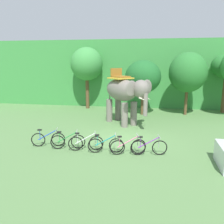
{
  "coord_description": "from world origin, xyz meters",
  "views": [
    {
      "loc": [
        1.47,
        -12.17,
        4.25
      ],
      "look_at": [
        -0.69,
        1.0,
        1.3
      ],
      "focal_mm": 36.97,
      "sensor_mm": 36.0,
      "label": 1
    }
  ],
  "objects_px": {
    "bike_green": "(68,141)",
    "tree_center_left": "(87,64)",
    "tree_left": "(143,77)",
    "bike_white": "(86,143)",
    "tree_center_right": "(188,72)",
    "elephant": "(124,92)",
    "bike_teal": "(106,145)",
    "bike_pink": "(128,146)",
    "bike_blue": "(48,139)",
    "bike_purple": "(149,147)"
  },
  "relations": [
    {
      "from": "bike_pink",
      "to": "bike_white",
      "type": "bearing_deg",
      "value": 175.93
    },
    {
      "from": "tree_center_right",
      "to": "bike_pink",
      "type": "height_order",
      "value": "tree_center_right"
    },
    {
      "from": "bike_pink",
      "to": "bike_purple",
      "type": "bearing_deg",
      "value": 3.7
    },
    {
      "from": "tree_center_right",
      "to": "bike_teal",
      "type": "distance_m",
      "value": 10.58
    },
    {
      "from": "bike_teal",
      "to": "bike_purple",
      "type": "distance_m",
      "value": 2.01
    },
    {
      "from": "bike_pink",
      "to": "bike_green",
      "type": "bearing_deg",
      "value": 176.01
    },
    {
      "from": "tree_center_left",
      "to": "tree_left",
      "type": "distance_m",
      "value": 5.45
    },
    {
      "from": "tree_center_right",
      "to": "bike_blue",
      "type": "distance_m",
      "value": 12.03
    },
    {
      "from": "bike_pink",
      "to": "bike_purple",
      "type": "relative_size",
      "value": 0.98
    },
    {
      "from": "bike_green",
      "to": "tree_left",
      "type": "bearing_deg",
      "value": 67.77
    },
    {
      "from": "tree_center_left",
      "to": "bike_blue",
      "type": "bearing_deg",
      "value": -86.48
    },
    {
      "from": "tree_center_right",
      "to": "bike_white",
      "type": "relative_size",
      "value": 2.97
    },
    {
      "from": "bike_white",
      "to": "bike_teal",
      "type": "relative_size",
      "value": 0.99
    },
    {
      "from": "bike_blue",
      "to": "bike_white",
      "type": "bearing_deg",
      "value": -6.42
    },
    {
      "from": "tree_left",
      "to": "bike_teal",
      "type": "bearing_deg",
      "value": -99.52
    },
    {
      "from": "elephant",
      "to": "bike_pink",
      "type": "height_order",
      "value": "elephant"
    },
    {
      "from": "bike_blue",
      "to": "bike_teal",
      "type": "relative_size",
      "value": 0.99
    },
    {
      "from": "bike_white",
      "to": "bike_pink",
      "type": "distance_m",
      "value": 2.06
    },
    {
      "from": "bike_teal",
      "to": "bike_white",
      "type": "bearing_deg",
      "value": 172.79
    },
    {
      "from": "tree_left",
      "to": "bike_teal",
      "type": "height_order",
      "value": "tree_left"
    },
    {
      "from": "tree_center_left",
      "to": "bike_blue",
      "type": "distance_m",
      "value": 10.48
    },
    {
      "from": "elephant",
      "to": "bike_blue",
      "type": "xyz_separation_m",
      "value": [
        -3.33,
        -4.83,
        -1.82
      ]
    },
    {
      "from": "tree_center_left",
      "to": "bike_green",
      "type": "bearing_deg",
      "value": -80.28
    },
    {
      "from": "bike_teal",
      "to": "bike_purple",
      "type": "relative_size",
      "value": 1.0
    },
    {
      "from": "tree_left",
      "to": "bike_white",
      "type": "relative_size",
      "value": 2.6
    },
    {
      "from": "tree_center_right",
      "to": "bike_white",
      "type": "bearing_deg",
      "value": -123.83
    },
    {
      "from": "bike_blue",
      "to": "bike_pink",
      "type": "xyz_separation_m",
      "value": [
        4.1,
        -0.38,
        0.0
      ]
    },
    {
      "from": "tree_center_left",
      "to": "tree_left",
      "type": "xyz_separation_m",
      "value": [
        5.06,
        -1.81,
        -0.94
      ]
    },
    {
      "from": "bike_pink",
      "to": "tree_left",
      "type": "bearing_deg",
      "value": 87.61
    },
    {
      "from": "tree_left",
      "to": "bike_teal",
      "type": "xyz_separation_m",
      "value": [
        -1.4,
        -8.37,
        -2.66
      ]
    },
    {
      "from": "bike_white",
      "to": "tree_center_left",
      "type": "bearing_deg",
      "value": 104.75
    },
    {
      "from": "bike_teal",
      "to": "tree_center_right",
      "type": "bearing_deg",
      "value": 61.29
    },
    {
      "from": "bike_white",
      "to": "bike_teal",
      "type": "xyz_separation_m",
      "value": [
        1.0,
        -0.13,
        0.0
      ]
    },
    {
      "from": "tree_center_left",
      "to": "bike_white",
      "type": "height_order",
      "value": "tree_center_left"
    },
    {
      "from": "elephant",
      "to": "bike_green",
      "type": "distance_m",
      "value": 5.77
    },
    {
      "from": "tree_center_right",
      "to": "bike_white",
      "type": "height_order",
      "value": "tree_center_right"
    },
    {
      "from": "tree_left",
      "to": "bike_purple",
      "type": "bearing_deg",
      "value": -85.84
    },
    {
      "from": "tree_center_left",
      "to": "tree_center_right",
      "type": "relative_size",
      "value": 1.1
    },
    {
      "from": "bike_blue",
      "to": "bike_purple",
      "type": "height_order",
      "value": "same"
    },
    {
      "from": "tree_center_right",
      "to": "elephant",
      "type": "bearing_deg",
      "value": -141.08
    },
    {
      "from": "tree_center_right",
      "to": "bike_green",
      "type": "xyz_separation_m",
      "value": [
        -6.81,
        -8.71,
        -3.0
      ]
    },
    {
      "from": "bike_blue",
      "to": "bike_purple",
      "type": "distance_m",
      "value": 5.07
    },
    {
      "from": "tree_center_left",
      "to": "bike_pink",
      "type": "height_order",
      "value": "tree_center_left"
    },
    {
      "from": "bike_teal",
      "to": "bike_green",
      "type": "bearing_deg",
      "value": 174.42
    },
    {
      "from": "tree_left",
      "to": "tree_center_right",
      "type": "xyz_separation_m",
      "value": [
        3.47,
        0.53,
        0.34
      ]
    },
    {
      "from": "bike_green",
      "to": "tree_center_left",
      "type": "bearing_deg",
      "value": 99.72
    },
    {
      "from": "tree_left",
      "to": "bike_purple",
      "type": "relative_size",
      "value": 2.57
    },
    {
      "from": "bike_blue",
      "to": "bike_white",
      "type": "xyz_separation_m",
      "value": [
        2.04,
        -0.23,
        0.0
      ]
    },
    {
      "from": "bike_blue",
      "to": "bike_teal",
      "type": "xyz_separation_m",
      "value": [
        3.05,
        -0.36,
        0.0
      ]
    },
    {
      "from": "bike_white",
      "to": "tree_center_right",
      "type": "bearing_deg",
      "value": 56.17
    }
  ]
}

